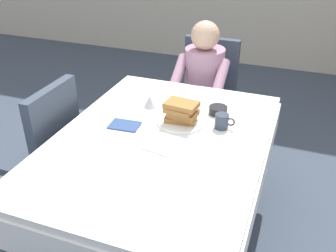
% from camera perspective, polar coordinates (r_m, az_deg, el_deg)
% --- Properties ---
extents(ground_plane, '(14.00, 14.00, 0.00)m').
position_cam_1_polar(ground_plane, '(2.49, -1.10, -16.57)').
color(ground_plane, '#3D4756').
extents(dining_table_main, '(1.12, 1.52, 0.74)m').
position_cam_1_polar(dining_table_main, '(2.07, -1.27, -4.04)').
color(dining_table_main, white).
rests_on(dining_table_main, ground).
extents(chair_diner, '(0.44, 0.45, 0.93)m').
position_cam_1_polar(chair_diner, '(3.13, 5.87, 5.49)').
color(chair_diner, '#384251').
rests_on(chair_diner, ground).
extents(diner_person, '(0.40, 0.43, 1.12)m').
position_cam_1_polar(diner_person, '(2.93, 5.20, 6.80)').
color(diner_person, '#B2849E').
rests_on(diner_person, ground).
extents(chair_left_side, '(0.45, 0.44, 0.93)m').
position_cam_1_polar(chair_left_side, '(2.49, -18.01, -2.73)').
color(chair_left_side, '#384251').
rests_on(chair_left_side, ground).
extents(plate_breakfast, '(0.28, 0.28, 0.02)m').
position_cam_1_polar(plate_breakfast, '(2.18, 1.98, 0.72)').
color(plate_breakfast, white).
rests_on(plate_breakfast, dining_table_main).
extents(breakfast_stack, '(0.19, 0.15, 0.12)m').
position_cam_1_polar(breakfast_stack, '(2.14, 2.03, 2.21)').
color(breakfast_stack, '#A36B33').
rests_on(breakfast_stack, plate_breakfast).
extents(cup_coffee, '(0.11, 0.08, 0.08)m').
position_cam_1_polar(cup_coffee, '(2.13, 8.14, 0.72)').
color(cup_coffee, '#333D4C').
rests_on(cup_coffee, dining_table_main).
extents(bowl_butter, '(0.11, 0.11, 0.04)m').
position_cam_1_polar(bowl_butter, '(2.29, 7.54, 2.38)').
color(bowl_butter, black).
rests_on(bowl_butter, dining_table_main).
extents(syrup_pitcher, '(0.08, 0.08, 0.07)m').
position_cam_1_polar(syrup_pitcher, '(2.34, -2.75, 3.68)').
color(syrup_pitcher, silver).
rests_on(syrup_pitcher, dining_table_main).
extents(fork_left_of_plate, '(0.03, 0.18, 0.00)m').
position_cam_1_polar(fork_left_of_plate, '(2.22, -2.84, 1.19)').
color(fork_left_of_plate, silver).
rests_on(fork_left_of_plate, dining_table_main).
extents(knife_right_of_plate, '(0.02, 0.20, 0.00)m').
position_cam_1_polar(knife_right_of_plate, '(2.12, 6.67, -0.53)').
color(knife_right_of_plate, silver).
rests_on(knife_right_of_plate, dining_table_main).
extents(spoon_near_edge, '(0.15, 0.04, 0.00)m').
position_cam_1_polar(spoon_near_edge, '(1.92, -2.20, -3.90)').
color(spoon_near_edge, silver).
rests_on(spoon_near_edge, dining_table_main).
extents(napkin_folded, '(0.18, 0.13, 0.01)m').
position_cam_1_polar(napkin_folded, '(2.16, -6.53, 0.12)').
color(napkin_folded, '#334C7F').
rests_on(napkin_folded, dining_table_main).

